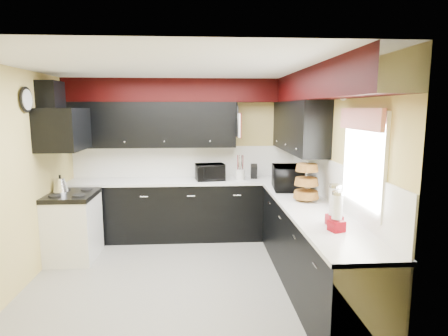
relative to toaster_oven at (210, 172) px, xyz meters
name	(u,v)px	position (x,y,z in m)	size (l,w,h in m)	color
ground	(181,279)	(-0.40, -1.47, -1.07)	(3.60, 3.60, 0.00)	gray
wall_back	(185,158)	(-0.40, 0.33, 0.18)	(3.60, 0.06, 2.50)	#E0C666
wall_right	(331,176)	(1.40, -1.47, 0.18)	(0.06, 3.60, 2.50)	#E0C666
wall_left	(20,180)	(-2.20, -1.47, 0.18)	(0.06, 3.60, 2.50)	#E0C666
ceiling	(177,67)	(-0.40, -1.47, 1.43)	(3.60, 3.60, 0.06)	white
cab_back	(185,210)	(-0.40, 0.03, -0.62)	(3.60, 0.60, 0.90)	black
cab_right	(311,250)	(1.10, -1.77, -0.62)	(0.60, 3.00, 0.90)	black
counter_back	(185,181)	(-0.40, 0.03, -0.15)	(3.62, 0.64, 0.04)	white
counter_right	(313,210)	(1.10, -1.77, -0.15)	(0.64, 3.02, 0.04)	white
splash_back	(185,162)	(-0.40, 0.32, 0.12)	(3.60, 0.02, 0.50)	white
splash_right	(330,181)	(1.39, -1.47, 0.12)	(0.02, 3.60, 0.50)	white
upper_back	(152,125)	(-0.90, 0.16, 0.73)	(2.60, 0.35, 0.70)	black
upper_right	(298,126)	(1.23, -0.57, 0.73)	(0.35, 1.80, 0.70)	black
soffit_back	(184,91)	(-0.40, 0.15, 1.26)	(3.60, 0.36, 0.35)	black
soffit_right	(325,83)	(1.22, -1.65, 1.26)	(0.36, 3.24, 0.35)	black
stove	(74,228)	(-1.90, -0.72, -0.64)	(0.60, 0.75, 0.86)	white
cooktop	(71,195)	(-1.90, -0.72, -0.18)	(0.62, 0.77, 0.06)	black
hood	(63,129)	(-1.95, -0.72, 0.71)	(0.50, 0.78, 0.55)	black
hood_duct	(51,97)	(-2.08, -0.72, 1.13)	(0.24, 0.40, 0.40)	black
window	(364,162)	(1.39, -2.37, 0.48)	(0.03, 0.86, 0.96)	white
valance	(360,119)	(1.33, -2.37, 0.88)	(0.04, 0.88, 0.20)	red
pan_top	(237,112)	(0.42, 0.08, 0.93)	(0.03, 0.22, 0.40)	black
pan_mid	(238,128)	(0.42, -0.05, 0.68)	(0.03, 0.28, 0.46)	black
pan_low	(236,129)	(0.42, 0.21, 0.65)	(0.03, 0.24, 0.42)	black
cut_board	(239,125)	(0.43, -0.17, 0.73)	(0.03, 0.26, 0.35)	white
baskets	(306,181)	(1.12, -1.42, 0.11)	(0.27, 0.27, 0.50)	brown
clock	(26,100)	(-2.17, -1.22, 1.08)	(0.03, 0.30, 0.30)	black
deco_plate	(344,89)	(1.37, -1.82, 1.18)	(0.03, 0.24, 0.24)	white
toaster_oven	(210,172)	(0.00, 0.00, 0.00)	(0.44, 0.36, 0.25)	black
microwave	(288,178)	(1.06, -0.74, 0.04)	(0.59, 0.40, 0.32)	black
utensil_crock	(240,175)	(0.47, -0.02, -0.04)	(0.15, 0.15, 0.17)	silver
knife_block	(254,172)	(0.70, 0.09, -0.02)	(0.10, 0.14, 0.22)	black
kettle	(60,185)	(-2.08, -0.60, -0.05)	(0.21, 0.21, 0.18)	silver
dispenser_a	(335,207)	(1.12, -2.39, 0.06)	(0.13, 0.13, 0.37)	#5E0604
dispenser_b	(337,214)	(1.08, -2.56, 0.04)	(0.12, 0.12, 0.33)	#580600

